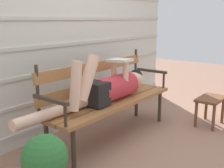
% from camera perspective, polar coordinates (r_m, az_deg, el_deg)
% --- Properties ---
extents(ground_plane, '(12.00, 12.00, 0.00)m').
position_cam_1_polar(ground_plane, '(3.14, 2.31, -11.41)').
color(ground_plane, '#936B56').
extents(house_siding, '(4.06, 0.08, 2.32)m').
position_cam_1_polar(house_siding, '(3.37, -8.56, 10.55)').
color(house_siding, beige).
rests_on(house_siding, ground).
extents(park_bench, '(1.75, 0.47, 0.91)m').
position_cam_1_polar(park_bench, '(3.10, -1.01, -2.12)').
color(park_bench, '#9E6638').
rests_on(park_bench, ground).
extents(reclining_person, '(1.74, 0.26, 0.55)m').
position_cam_1_polar(reclining_person, '(2.97, -0.98, -0.71)').
color(reclining_person, '#B72D38').
extents(footstool, '(0.44, 0.27, 0.35)m').
position_cam_1_polar(footstool, '(3.69, 19.32, -3.70)').
color(footstool, brown).
rests_on(footstool, ground).
extents(potted_plant, '(0.33, 0.33, 0.52)m').
position_cam_1_polar(potted_plant, '(2.12, -13.39, -15.84)').
color(potted_plant, slate).
rests_on(potted_plant, ground).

